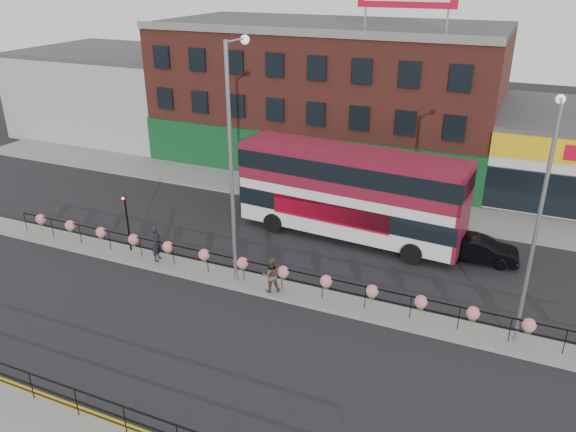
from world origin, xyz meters
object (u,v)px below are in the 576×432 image
at_px(pedestrian_b, 271,275).
at_px(lamp_column_west, 233,146).
at_px(car, 478,249).
at_px(double_decker_bus, 351,185).
at_px(lamp_column_east, 541,208).
at_px(pedestrian_a, 157,244).

distance_m(pedestrian_b, lamp_column_west, 6.12).
xyz_separation_m(car, pedestrian_b, (-8.39, -7.14, 0.33)).
xyz_separation_m(pedestrian_b, lamp_column_west, (-1.98, 0.50, 5.76)).
bearing_deg(double_decker_bus, car, -0.68).
relative_size(double_decker_bus, pedestrian_b, 7.40).
bearing_deg(car, double_decker_bus, 84.02).
distance_m(pedestrian_b, lamp_column_east, 11.72).
bearing_deg(car, lamp_column_west, 117.35).
xyz_separation_m(pedestrian_b, lamp_column_east, (10.63, 0.78, 4.87)).
height_order(double_decker_bus, lamp_column_west, lamp_column_west).
bearing_deg(double_decker_bus, pedestrian_a, -139.91).
bearing_deg(pedestrian_b, lamp_column_west, -45.48).
xyz_separation_m(double_decker_bus, car, (6.94, -0.08, -2.43)).
distance_m(car, pedestrian_a, 16.46).
bearing_deg(lamp_column_west, car, 32.64).
height_order(car, lamp_column_east, lamp_column_east).
height_order(double_decker_bus, pedestrian_a, double_decker_bus).
relative_size(double_decker_bus, car, 3.02).
bearing_deg(pedestrian_a, lamp_column_west, -99.75).
xyz_separation_m(pedestrian_a, lamp_column_west, (4.65, 0.07, 5.68)).
bearing_deg(pedestrian_a, lamp_column_east, -99.47).
bearing_deg(car, lamp_column_east, -165.88).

